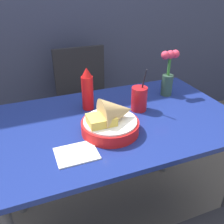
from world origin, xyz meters
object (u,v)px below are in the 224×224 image
(food_basket, at_px, (112,120))
(chair_far_window, at_px, (84,94))
(ketchup_bottle, at_px, (87,89))
(drink_cup, at_px, (139,99))
(flower_vase, at_px, (168,74))

(food_basket, bearing_deg, chair_far_window, 82.98)
(chair_far_window, distance_m, food_basket, 0.94)
(ketchup_bottle, relative_size, drink_cup, 0.97)
(food_basket, distance_m, ketchup_bottle, 0.26)
(drink_cup, xyz_separation_m, flower_vase, (0.23, 0.11, 0.07))
(drink_cup, distance_m, flower_vase, 0.26)
(drink_cup, height_order, flower_vase, flower_vase)
(food_basket, bearing_deg, flower_vase, 29.76)
(chair_far_window, relative_size, drink_cup, 3.86)
(ketchup_bottle, relative_size, flower_vase, 0.85)
(chair_far_window, distance_m, ketchup_bottle, 0.74)
(food_basket, distance_m, drink_cup, 0.24)
(drink_cup, bearing_deg, chair_far_window, 96.84)
(chair_far_window, distance_m, drink_cup, 0.81)
(ketchup_bottle, distance_m, flower_vase, 0.47)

